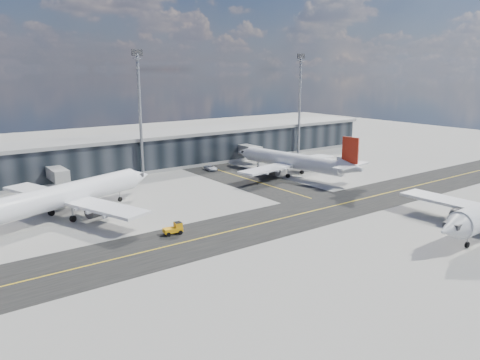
{
  "coord_description": "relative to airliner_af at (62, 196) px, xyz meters",
  "views": [
    {
      "loc": [
        -45.21,
        -52.63,
        24.56
      ],
      "look_at": [
        3.55,
        13.97,
        5.0
      ],
      "focal_mm": 35.0,
      "sensor_mm": 36.0,
      "label": 1
    }
  ],
  "objects": [
    {
      "name": "airliner_af",
      "position": [
        0.0,
        0.0,
        0.0
      ],
      "size": [
        38.38,
        33.15,
        11.71
      ],
      "rotation": [
        0.0,
        0.0,
        -1.23
      ],
      "color": "white",
      "rests_on": "ground"
    },
    {
      "name": "terminal_concourse",
      "position": [
        24.68,
        28.95,
        0.22
      ],
      "size": [
        152.0,
        19.8,
        8.8
      ],
      "color": "black",
      "rests_on": "ground"
    },
    {
      "name": "service_van",
      "position": [
        41.05,
        18.01,
        -3.23
      ],
      "size": [
        2.59,
        4.79,
        1.28
      ],
      "primitive_type": "imported",
      "rotation": [
        0.0,
        0.0,
        -0.1
      ],
      "color": "white",
      "rests_on": "ground"
    },
    {
      "name": "taxiway_lanes",
      "position": [
        28.55,
        -15.25,
        -3.86
      ],
      "size": [
        180.0,
        63.0,
        0.03
      ],
      "color": "black",
      "rests_on": "ground"
    },
    {
      "name": "ground",
      "position": [
        24.64,
        -25.99,
        -3.87
      ],
      "size": [
        300.0,
        300.0,
        0.0
      ],
      "primitive_type": "plane",
      "color": "gray",
      "rests_on": "ground"
    },
    {
      "name": "floodlight_masts",
      "position": [
        24.64,
        22.01,
        11.74
      ],
      "size": [
        102.5,
        0.7,
        28.9
      ],
      "color": "gray",
      "rests_on": "ground"
    },
    {
      "name": "airliner_redtail",
      "position": [
        53.46,
        0.92,
        -0.33
      ],
      "size": [
        30.94,
        36.11,
        10.72
      ],
      "rotation": [
        0.0,
        0.0,
        0.17
      ],
      "color": "white",
      "rests_on": "ground"
    },
    {
      "name": "baggage_tug",
      "position": [
        11.36,
        -18.06,
        -2.96
      ],
      "size": [
        3.03,
        1.8,
        1.8
      ],
      "rotation": [
        0.0,
        0.0,
        -1.7
      ],
      "color": "#FCA90D",
      "rests_on": "ground"
    }
  ]
}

